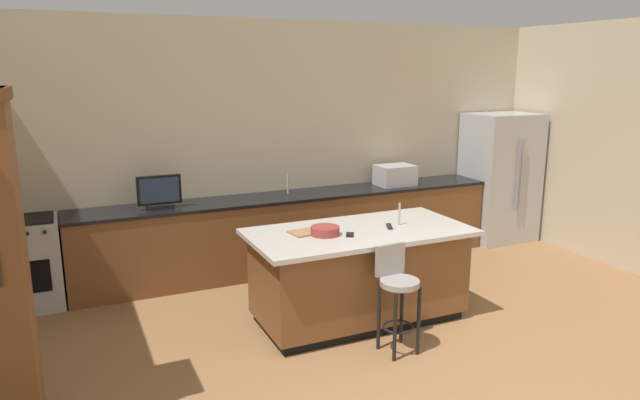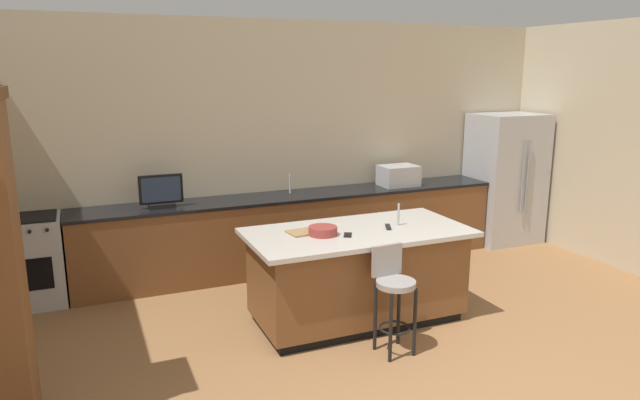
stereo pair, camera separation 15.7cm
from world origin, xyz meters
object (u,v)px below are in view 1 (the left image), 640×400
(tv_monitor, at_px, (159,193))
(tv_remote, at_px, (389,226))
(refrigerator, at_px, (500,177))
(microwave, at_px, (395,175))
(cutting_board, at_px, (307,232))
(kitchen_island, at_px, (359,274))
(bar_stool_center, at_px, (397,290))
(cell_phone, at_px, (350,235))
(fruit_bowl, at_px, (325,231))
(range_oven, at_px, (24,264))

(tv_monitor, bearing_deg, tv_remote, -41.38)
(refrigerator, distance_m, microwave, 1.71)
(refrigerator, height_order, cutting_board, refrigerator)
(tv_monitor, height_order, cutting_board, tv_monitor)
(kitchen_island, distance_m, refrigerator, 3.55)
(refrigerator, distance_m, bar_stool_center, 3.91)
(cell_phone, bearing_deg, fruit_bowl, -177.76)
(kitchen_island, bearing_deg, tv_monitor, 134.36)
(refrigerator, bearing_deg, kitchen_island, -152.69)
(kitchen_island, distance_m, microwave, 2.29)
(refrigerator, distance_m, cutting_board, 3.93)
(bar_stool_center, height_order, cell_phone, bar_stool_center)
(range_oven, xyz_separation_m, bar_stool_center, (2.98, -2.38, 0.09))
(cell_phone, bearing_deg, tv_monitor, 157.29)
(cell_phone, bearing_deg, kitchen_island, 64.06)
(tv_monitor, relative_size, cell_phone, 3.14)
(microwave, xyz_separation_m, tv_monitor, (-3.03, -0.05, 0.04))
(microwave, height_order, cutting_board, microwave)
(refrigerator, relative_size, cutting_board, 5.63)
(refrigerator, relative_size, microwave, 3.77)
(range_oven, relative_size, tv_monitor, 2.00)
(kitchen_island, bearing_deg, cell_phone, -143.98)
(bar_stool_center, height_order, cutting_board, bar_stool_center)
(kitchen_island, height_order, microwave, microwave)
(tv_remote, bearing_deg, bar_stool_center, -91.00)
(range_oven, bearing_deg, refrigerator, -0.61)
(kitchen_island, bearing_deg, range_oven, 150.54)
(refrigerator, xyz_separation_m, cutting_board, (-3.63, -1.51, 0.02))
(tv_remote, xyz_separation_m, cutting_board, (-0.80, 0.15, -0.00))
(kitchen_island, distance_m, tv_monitor, 2.37)
(cutting_board, bearing_deg, cell_phone, -34.82)
(tv_monitor, bearing_deg, cell_phone, -50.75)
(tv_monitor, relative_size, tv_remote, 2.77)
(bar_stool_center, xyz_separation_m, cell_phone, (-0.16, 0.58, 0.36))
(bar_stool_center, height_order, fruit_bowl, fruit_bowl)
(bar_stool_center, relative_size, tv_remote, 5.55)
(cell_phone, bearing_deg, cutting_board, 173.23)
(refrigerator, relative_size, tv_remote, 10.64)
(kitchen_island, bearing_deg, microwave, 49.65)
(range_oven, height_order, tv_monitor, tv_monitor)
(cell_phone, bearing_deg, microwave, 76.55)
(microwave, xyz_separation_m, cell_phone, (-1.60, -1.80, -0.13))
(refrigerator, bearing_deg, bar_stool_center, -143.55)
(kitchen_island, distance_m, cutting_board, 0.68)
(kitchen_island, bearing_deg, fruit_bowl, -176.98)
(tv_monitor, bearing_deg, cutting_board, -54.13)
(cell_phone, height_order, tv_remote, tv_remote)
(refrigerator, xyz_separation_m, tv_monitor, (-4.73, 0.01, 0.19))
(fruit_bowl, bearing_deg, range_oven, 146.86)
(refrigerator, xyz_separation_m, bar_stool_center, (-3.14, -2.32, -0.34))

